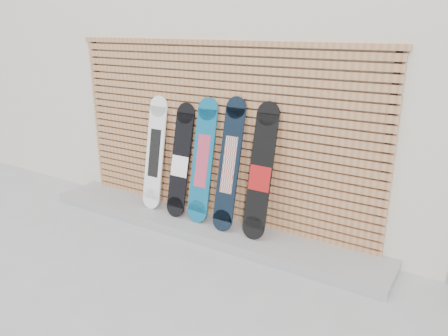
{
  "coord_description": "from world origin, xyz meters",
  "views": [
    {
      "loc": [
        2.69,
        -3.4,
        2.47
      ],
      "look_at": [
        0.11,
        0.75,
        0.85
      ],
      "focal_mm": 35.0,
      "sensor_mm": 36.0,
      "label": 1
    }
  ],
  "objects_px": {
    "snowboard_0": "(155,153)",
    "snowboard_4": "(261,173)",
    "snowboard_2": "(203,161)",
    "snowboard_1": "(180,161)",
    "snowboard_3": "(229,165)"
  },
  "relations": [
    {
      "from": "snowboard_2",
      "to": "snowboard_4",
      "type": "relative_size",
      "value": 0.98
    },
    {
      "from": "snowboard_1",
      "to": "snowboard_4",
      "type": "distance_m",
      "value": 1.14
    },
    {
      "from": "snowboard_2",
      "to": "snowboard_4",
      "type": "distance_m",
      "value": 0.8
    },
    {
      "from": "snowboard_1",
      "to": "snowboard_4",
      "type": "bearing_deg",
      "value": -0.4
    },
    {
      "from": "snowboard_3",
      "to": "snowboard_4",
      "type": "xyz_separation_m",
      "value": [
        0.41,
        0.0,
        -0.02
      ]
    },
    {
      "from": "snowboard_0",
      "to": "snowboard_2",
      "type": "distance_m",
      "value": 0.77
    },
    {
      "from": "snowboard_0",
      "to": "snowboard_4",
      "type": "height_order",
      "value": "snowboard_4"
    },
    {
      "from": "snowboard_1",
      "to": "snowboard_3",
      "type": "bearing_deg",
      "value": -0.87
    },
    {
      "from": "snowboard_0",
      "to": "snowboard_1",
      "type": "distance_m",
      "value": 0.44
    },
    {
      "from": "snowboard_2",
      "to": "snowboard_1",
      "type": "bearing_deg",
      "value": -178.56
    },
    {
      "from": "snowboard_2",
      "to": "snowboard_4",
      "type": "height_order",
      "value": "snowboard_4"
    },
    {
      "from": "snowboard_1",
      "to": "snowboard_3",
      "type": "distance_m",
      "value": 0.73
    },
    {
      "from": "snowboard_1",
      "to": "snowboard_2",
      "type": "xyz_separation_m",
      "value": [
        0.33,
        0.01,
        0.06
      ]
    },
    {
      "from": "snowboard_0",
      "to": "snowboard_3",
      "type": "bearing_deg",
      "value": -1.6
    },
    {
      "from": "snowboard_4",
      "to": "snowboard_2",
      "type": "bearing_deg",
      "value": 178.84
    }
  ]
}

